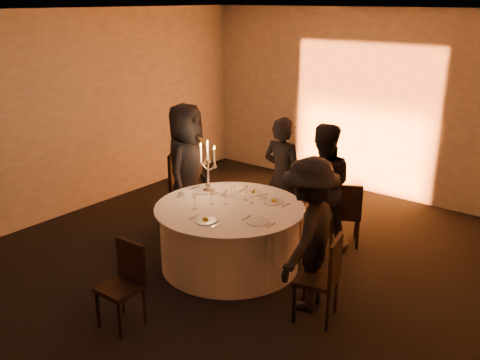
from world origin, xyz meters
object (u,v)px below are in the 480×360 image
Objects in this scene: banquet_table at (230,236)px; guest_left at (186,169)px; chair_left at (183,182)px; chair_back_left at (294,195)px; chair_front at (125,279)px; candelabra at (208,174)px; chair_right at (324,274)px; chair_back_right at (346,211)px; coffee_cup at (181,194)px; guest_back_right at (321,188)px; guest_right at (309,235)px; guest_back_left at (283,177)px.

guest_left reaches higher than banquet_table.
chair_left is 1.61m from chair_back_left.
chair_left is 2.61m from chair_front.
guest_left is 0.62m from candelabra.
chair_front is (1.35, -2.24, -0.12)m from chair_left.
chair_right is 2.18m from candelabra.
guest_left reaches higher than candelabra.
chair_front is at bearing -74.58° from candelabra.
chair_back_left is 3.08m from chair_front.
chair_back_right is at bearing -99.54° from chair_left.
coffee_cup is 0.43m from candelabra.
chair_right is 0.55× the size of guest_back_right.
chair_back_right is at bearing -173.49° from chair_right.
coffee_cup is at bearing -163.66° from guest_left.
chair_right is at bearing 80.56° from chair_back_right.
banquet_table is at bearing 87.22° from chair_front.
chair_right is 0.43m from guest_right.
coffee_cup is (-0.68, -1.26, -0.03)m from guest_back_left.
chair_right reaches higher than chair_back_left.
guest_right is at bearing 133.14° from guest_back_left.
chair_front is 0.53× the size of guest_right.
candelabra is (-2.04, 0.58, 0.49)m from chair_right.
coffee_cup is at bearing 12.60° from guest_back_right.
candelabra is (-1.77, 0.45, 0.18)m from guest_right.
chair_back_left is (-0.02, 1.47, 0.10)m from banquet_table.
guest_back_right is 2.46× the size of candelabra.
chair_front is 0.52× the size of guest_back_right.
chair_left is (-1.39, 0.63, 0.22)m from banquet_table.
chair_right is at bearing -6.19° from coffee_cup.
candelabra is (-1.41, -1.11, 0.51)m from chair_back_right.
guest_left is (-1.09, 2.05, 0.43)m from chair_front.
guest_left is (-1.13, 0.45, 0.52)m from banquet_table.
guest_left reaches higher than chair_back_right.
guest_left is (-1.11, -1.02, 0.43)m from chair_back_left.
guest_left reaches higher than guest_right.
candelabra reaches higher than chair_front.
chair_back_right reaches higher than banquet_table.
chair_left is at bearing 154.95° from candelabra.
coffee_cup is at bearing -110.41° from chair_right.
banquet_table is at bearing 91.73° from chair_back_left.
guest_left is 1.08× the size of guest_back_right.
chair_right is 2.15m from guest_back_left.
coffee_cup is (-0.68, -1.57, 0.32)m from chair_back_left.
banquet_table is 2.08× the size of chair_front.
chair_front is at bearing -64.74° from chair_right.
banquet_table is 1.32m from guest_right.
banquet_table is 1.09× the size of guest_back_left.
chair_back_right is (0.86, 1.35, 0.11)m from banquet_table.
coffee_cup is 0.16× the size of candelabra.
chair_front is (-0.02, -3.08, 0.00)m from chair_back_left.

